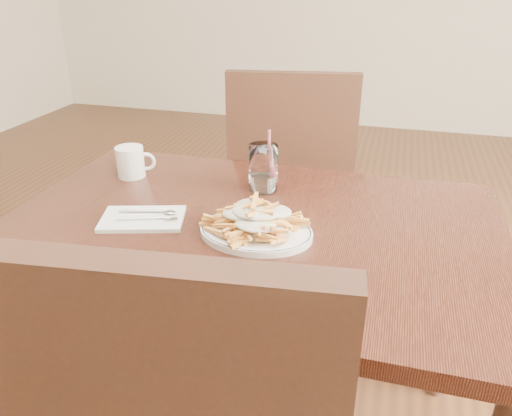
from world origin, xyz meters
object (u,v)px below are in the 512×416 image
(fries_plate, at_px, (256,232))
(water_glass, at_px, (263,171))
(loaded_fries, at_px, (256,215))
(coffee_mug, at_px, (131,162))
(chair_far, at_px, (291,178))
(table, at_px, (250,250))

(fries_plate, xyz_separation_m, water_glass, (-0.05, 0.26, 0.05))
(loaded_fries, height_order, coffee_mug, coffee_mug)
(fries_plate, relative_size, loaded_fries, 1.24)
(fries_plate, bearing_deg, chair_far, 96.16)
(table, distance_m, fries_plate, 0.11)
(table, distance_m, loaded_fries, 0.15)
(chair_far, height_order, coffee_mug, chair_far)
(table, height_order, water_glass, water_glass)
(table, xyz_separation_m, fries_plate, (0.03, -0.06, 0.09))
(table, height_order, chair_far, chair_far)
(loaded_fries, bearing_deg, fries_plate, -75.96)
(fries_plate, height_order, loaded_fries, loaded_fries)
(water_glass, bearing_deg, fries_plate, -78.51)
(chair_far, height_order, water_glass, chair_far)
(chair_far, bearing_deg, table, -85.85)
(water_glass, xyz_separation_m, coffee_mug, (-0.40, -0.01, -0.01))
(loaded_fries, bearing_deg, chair_far, 96.16)
(table, bearing_deg, chair_far, 94.15)
(table, relative_size, water_glass, 6.85)
(chair_far, distance_m, water_glass, 0.60)
(water_glass, relative_size, coffee_mug, 1.57)
(chair_far, xyz_separation_m, loaded_fries, (0.09, -0.81, 0.24))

